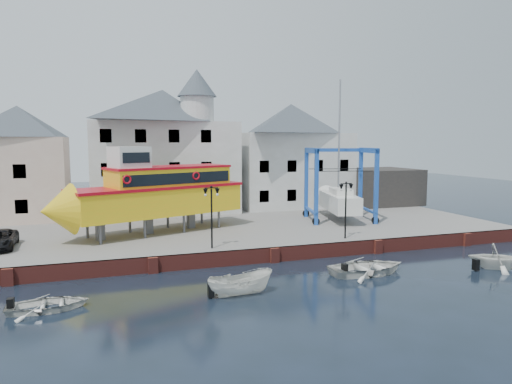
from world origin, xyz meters
name	(u,v)px	position (x,y,z in m)	size (l,w,h in m)	color
ground	(274,262)	(0.00, 0.00, 0.00)	(140.00, 140.00, 0.00)	#18232D
hardstanding	(232,226)	(0.00, 11.00, 0.50)	(44.00, 22.00, 1.00)	slate
quay_wall	(274,255)	(0.00, 0.10, 0.50)	(44.00, 0.47, 1.00)	maroon
building_pink	(20,163)	(-18.00, 18.00, 6.15)	(8.00, 7.00, 10.30)	#C6A594
building_white_main	(165,149)	(-4.87, 18.39, 7.34)	(14.00, 8.30, 14.00)	beige
building_white_right	(291,155)	(9.00, 19.00, 6.60)	(12.00, 8.00, 11.20)	beige
shed_dark	(378,186)	(19.00, 17.00, 3.00)	(8.00, 7.00, 4.00)	#272523
lamp_post_left	(211,201)	(-4.00, 1.20, 4.17)	(1.12, 0.32, 4.20)	black
lamp_post_right	(346,196)	(6.00, 1.20, 4.17)	(1.12, 0.32, 4.20)	black
tour_boat	(148,193)	(-7.54, 7.50, 4.17)	(15.72, 8.94, 6.72)	#59595E
travel_lift	(337,196)	(9.52, 9.06, 3.10)	(6.74, 8.58, 12.57)	#0E3C9F
motorboat_a	(241,295)	(-3.99, -5.58, 0.00)	(1.37, 3.63, 1.40)	silver
motorboat_b	(368,274)	(4.54, -4.26, 0.00)	(3.53, 4.95, 1.02)	silver
motorboat_c	(495,269)	(12.93, -5.84, 0.00)	(2.85, 3.31, 1.74)	silver
motorboat_d	(48,310)	(-13.42, -4.78, 0.00)	(2.65, 3.72, 0.77)	silver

